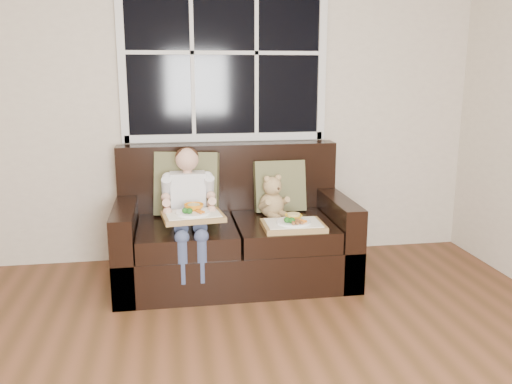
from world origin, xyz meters
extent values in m
cube|color=beige|center=(0.00, 2.50, 1.35)|extent=(4.50, 0.02, 2.70)
cube|color=black|center=(0.21, 2.48, 1.65)|extent=(1.50, 0.02, 1.25)
cube|color=silver|center=(0.21, 2.47, 0.99)|extent=(1.58, 0.04, 0.06)
cube|color=silver|center=(-0.57, 2.47, 1.65)|extent=(0.06, 0.04, 1.37)
cube|color=silver|center=(0.99, 2.47, 1.65)|extent=(0.06, 0.04, 1.37)
cube|color=silver|center=(0.21, 2.47, 1.65)|extent=(1.50, 0.03, 0.03)
cube|color=black|center=(0.21, 1.95, 0.15)|extent=(1.70, 0.90, 0.30)
cube|color=black|center=(-0.56, 1.95, 0.30)|extent=(0.15, 0.90, 0.60)
cube|color=black|center=(0.99, 1.95, 0.30)|extent=(0.15, 0.90, 0.60)
cube|color=black|center=(0.21, 2.33, 0.63)|extent=(1.70, 0.18, 0.66)
cube|color=black|center=(-0.14, 1.87, 0.38)|extent=(0.68, 0.72, 0.15)
cube|color=black|center=(0.56, 1.87, 0.38)|extent=(0.68, 0.72, 0.15)
cube|color=brown|center=(-0.12, 2.17, 0.69)|extent=(0.51, 0.32, 0.49)
cube|color=brown|center=(0.59, 2.17, 0.65)|extent=(0.39, 0.18, 0.40)
cube|color=silver|center=(-0.12, 2.00, 0.63)|extent=(0.25, 0.15, 0.35)
sphere|color=tan|center=(-0.12, 1.99, 0.90)|extent=(0.16, 0.16, 0.16)
ellipsoid|color=#331C10|center=(-0.12, 2.00, 0.93)|extent=(0.16, 0.16, 0.12)
cylinder|color=#353F5D|center=(-0.18, 1.81, 0.49)|extent=(0.10, 0.31, 0.10)
cylinder|color=#353F5D|center=(-0.05, 1.81, 0.49)|extent=(0.10, 0.31, 0.10)
cylinder|color=#353F5D|center=(-0.18, 1.54, 0.31)|extent=(0.08, 0.08, 0.29)
cylinder|color=#353F5D|center=(-0.05, 1.54, 0.31)|extent=(0.08, 0.08, 0.29)
cylinder|color=tan|center=(-0.27, 1.88, 0.67)|extent=(0.07, 0.31, 0.24)
cylinder|color=tan|center=(0.03, 1.88, 0.67)|extent=(0.07, 0.31, 0.24)
ellipsoid|color=tan|center=(0.50, 2.03, 0.53)|extent=(0.23, 0.21, 0.20)
sphere|color=tan|center=(0.50, 2.02, 0.68)|extent=(0.18, 0.18, 0.14)
sphere|color=tan|center=(0.46, 2.02, 0.74)|extent=(0.05, 0.05, 0.05)
sphere|color=tan|center=(0.55, 2.02, 0.74)|extent=(0.05, 0.05, 0.05)
sphere|color=tan|center=(0.50, 1.96, 0.67)|extent=(0.05, 0.05, 0.05)
sphere|color=black|center=(0.50, 1.94, 0.68)|extent=(0.02, 0.02, 0.02)
cylinder|color=tan|center=(0.46, 1.92, 0.47)|extent=(0.09, 0.12, 0.05)
cylinder|color=tan|center=(0.55, 1.92, 0.47)|extent=(0.09, 0.12, 0.05)
cube|color=#9F7C48|center=(-0.10, 1.70, 0.56)|extent=(0.43, 0.35, 0.03)
cube|color=silver|center=(-0.10, 1.70, 0.58)|extent=(0.38, 0.30, 0.01)
cylinder|color=white|center=(-0.10, 1.69, 0.59)|extent=(0.23, 0.23, 0.01)
imported|color=orange|center=(-0.09, 1.74, 0.62)|extent=(0.15, 0.15, 0.04)
cylinder|color=#D7C675|center=(-0.09, 1.74, 0.62)|extent=(0.09, 0.09, 0.02)
ellipsoid|color=#20651F|center=(-0.15, 1.65, 0.62)|extent=(0.04, 0.04, 0.04)
ellipsoid|color=#20651F|center=(-0.12, 1.64, 0.62)|extent=(0.04, 0.04, 0.04)
cylinder|color=orange|center=(-0.06, 1.65, 0.61)|extent=(0.04, 0.06, 0.02)
cube|color=#9F7C48|center=(0.59, 1.69, 0.47)|extent=(0.43, 0.33, 0.04)
cube|color=silver|center=(0.59, 1.69, 0.49)|extent=(0.37, 0.28, 0.01)
cylinder|color=white|center=(0.59, 1.68, 0.50)|extent=(0.24, 0.24, 0.02)
imported|color=yellow|center=(0.60, 1.72, 0.52)|extent=(0.12, 0.12, 0.03)
cylinder|color=#D7C675|center=(0.60, 1.72, 0.53)|extent=(0.09, 0.09, 0.02)
ellipsoid|color=#20651F|center=(0.54, 1.64, 0.53)|extent=(0.04, 0.04, 0.04)
ellipsoid|color=#20651F|center=(0.57, 1.62, 0.53)|extent=(0.04, 0.04, 0.04)
cylinder|color=orange|center=(0.64, 1.63, 0.51)|extent=(0.05, 0.06, 0.02)
cylinder|color=brown|center=(0.59, 1.61, 0.52)|extent=(0.03, 0.09, 0.02)
camera|label=1|loc=(-0.24, -1.83, 1.54)|focal=38.00mm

